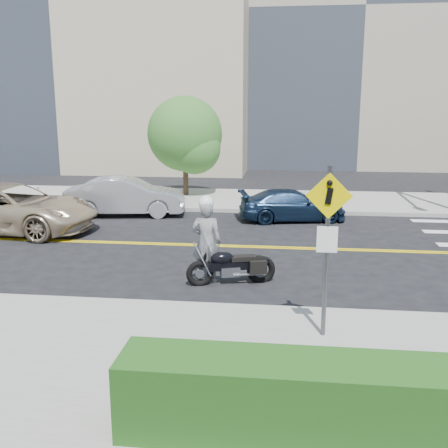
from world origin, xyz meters
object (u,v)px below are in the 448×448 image
Objects in this scene: motorcyclist at (206,239)px; suv at (11,208)px; pedestrian_sign at (327,236)px; parked_car_silver at (126,196)px; parked_car_blue at (292,205)px; motorcycle at (232,258)px.

suv is at bearing -27.58° from motorcyclist.
pedestrian_sign reaches higher than motorcyclist.
parked_car_silver is 6.30m from parked_car_blue.
suv is 4.28m from parked_car_silver.
motorcyclist reaches higher than suv.
motorcyclist is 0.36× the size of suv.
motorcyclist is at bearing -158.49° from parked_car_silver.
motorcycle is 8.93m from suv.
motorcyclist is 7.43m from parked_car_blue.
pedestrian_sign is at bearing 170.49° from parked_car_blue.
pedestrian_sign is 0.52× the size of suv.
pedestrian_sign reaches higher than parked_car_silver.
pedestrian_sign reaches higher than parked_car_blue.
motorcycle is 7.33m from parked_car_blue.
parked_car_silver is (-4.20, 7.31, -0.30)m from motorcyclist.
motorcycle is at bearing -155.29° from parked_car_silver.
motorcycle is 0.53× the size of parked_car_blue.
suv reaches higher than parked_car_silver.
parked_car_silver reaches higher than parked_car_blue.
motorcyclist reaches higher than parked_car_blue.
parked_car_blue is at bearing -100.21° from parked_car_silver.
pedestrian_sign is 0.77× the size of parked_car_blue.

